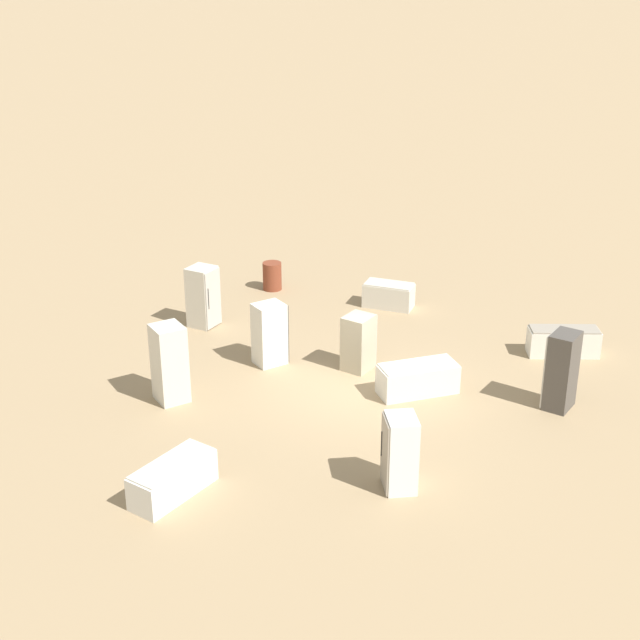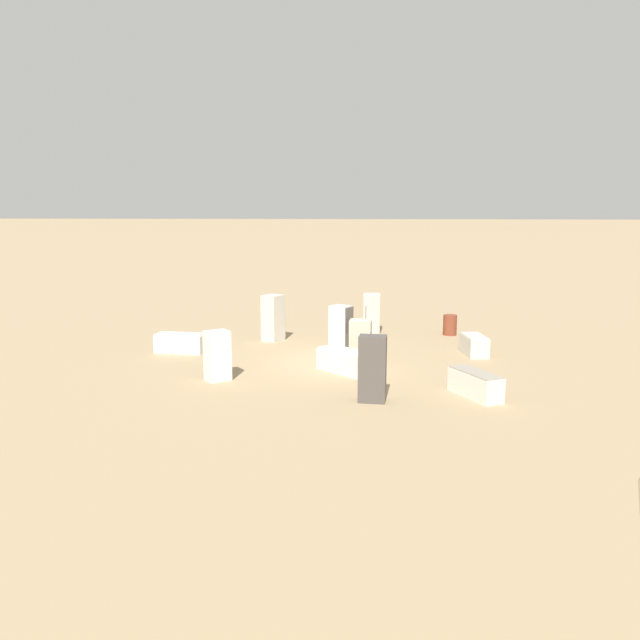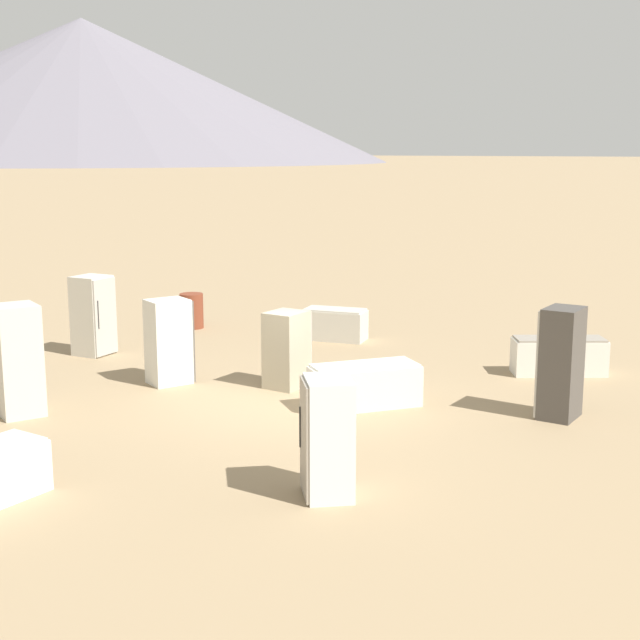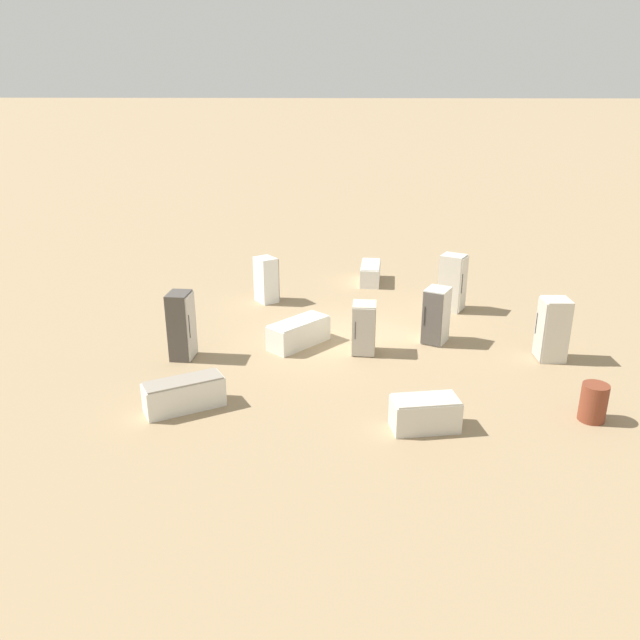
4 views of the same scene
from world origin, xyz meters
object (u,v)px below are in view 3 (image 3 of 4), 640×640
object	(u,v)px
discarded_fridge_0	(93,315)
discarded_fridge_4	(327,438)
discarded_fridge_6	(560,363)
discarded_fridge_1	(18,360)
discarded_fridge_3	(169,342)
discarded_fridge_9	(559,356)
discarded_fridge_5	(287,350)
rusty_barrel	(192,311)
discarded_fridge_2	(365,386)
discarded_fridge_8	(335,324)

from	to	relation	value
discarded_fridge_0	discarded_fridge_4	world-z (taller)	discarded_fridge_0
discarded_fridge_6	discarded_fridge_0	bearing A→B (deg)	95.34
discarded_fridge_1	discarded_fridge_3	distance (m)	3.02
discarded_fridge_6	discarded_fridge_9	size ratio (longest dim) A/B	0.99
discarded_fridge_0	discarded_fridge_5	bearing A→B (deg)	85.19
discarded_fridge_1	discarded_fridge_5	world-z (taller)	discarded_fridge_1
discarded_fridge_5	rusty_barrel	world-z (taller)	discarded_fridge_5
discarded_fridge_2	discarded_fridge_3	bearing A→B (deg)	47.00
discarded_fridge_6	discarded_fridge_8	distance (m)	7.21
rusty_barrel	discarded_fridge_0	bearing A→B (deg)	91.34
discarded_fridge_2	discarded_fridge_3	size ratio (longest dim) A/B	1.20
discarded_fridge_2	discarded_fridge_6	world-z (taller)	discarded_fridge_6
discarded_fridge_1	discarded_fridge_4	distance (m)	6.32
discarded_fridge_2	discarded_fridge_8	xyz separation A→B (m)	(3.30, -4.48, -0.01)
discarded_fridge_1	rusty_barrel	world-z (taller)	discarded_fridge_1
discarded_fridge_8	discarded_fridge_4	bearing A→B (deg)	17.73
discarded_fridge_1	discarded_fridge_3	xyz separation A→B (m)	(-0.78, -2.91, -0.13)
discarded_fridge_6	discarded_fridge_8	world-z (taller)	discarded_fridge_6
discarded_fridge_9	discarded_fridge_3	bearing A→B (deg)	-85.24
discarded_fridge_4	rusty_barrel	size ratio (longest dim) A/B	1.80
discarded_fridge_5	discarded_fridge_3	bearing A→B (deg)	-154.27
discarded_fridge_1	discarded_fridge_9	world-z (taller)	discarded_fridge_1
discarded_fridge_4	rusty_barrel	bearing A→B (deg)	8.75
discarded_fridge_4	discarded_fridge_8	distance (m)	9.66
discarded_fridge_3	discarded_fridge_5	distance (m)	2.28
discarded_fridge_9	rusty_barrel	bearing A→B (deg)	-120.64
discarded_fridge_3	discarded_fridge_9	distance (m)	7.70
discarded_fridge_2	discarded_fridge_4	size ratio (longest dim) A/B	1.24
discarded_fridge_2	discarded_fridge_8	world-z (taller)	discarded_fridge_2
discarded_fridge_8	discarded_fridge_2	bearing A→B (deg)	23.72
discarded_fridge_4	discarded_fridge_0	bearing A→B (deg)	23.85
discarded_fridge_2	discarded_fridge_9	size ratio (longest dim) A/B	1.04
discarded_fridge_1	discarded_fridge_4	world-z (taller)	discarded_fridge_1
discarded_fridge_3	discarded_fridge_0	bearing A→B (deg)	-174.02
discarded_fridge_5	discarded_fridge_8	size ratio (longest dim) A/B	0.92
discarded_fridge_0	discarded_fridge_8	size ratio (longest dim) A/B	1.10
discarded_fridge_1	discarded_fridge_6	xyz separation A→B (m)	(-7.80, -4.66, -0.01)
discarded_fridge_0	rusty_barrel	world-z (taller)	discarded_fridge_0
discarded_fridge_4	discarded_fridge_8	world-z (taller)	discarded_fridge_4
discarded_fridge_0	discarded_fridge_3	distance (m)	3.19
discarded_fridge_0	discarded_fridge_5	xyz separation A→B (m)	(-5.11, 0.02, -0.14)
discarded_fridge_1	discarded_fridge_5	distance (m)	4.81
discarded_fridge_8	rusty_barrel	bearing A→B (deg)	-92.00
discarded_fridge_2	discarded_fridge_5	distance (m)	1.95
discarded_fridge_0	discarded_fridge_3	world-z (taller)	discarded_fridge_0
discarded_fridge_9	discarded_fridge_1	bearing A→B (deg)	-74.83
discarded_fridge_1	discarded_fridge_6	bearing A→B (deg)	-33.95
discarded_fridge_0	rusty_barrel	bearing A→B (deg)	176.77
discarded_fridge_0	discarded_fridge_6	distance (m)	10.09
discarded_fridge_1	rusty_barrel	distance (m)	7.66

